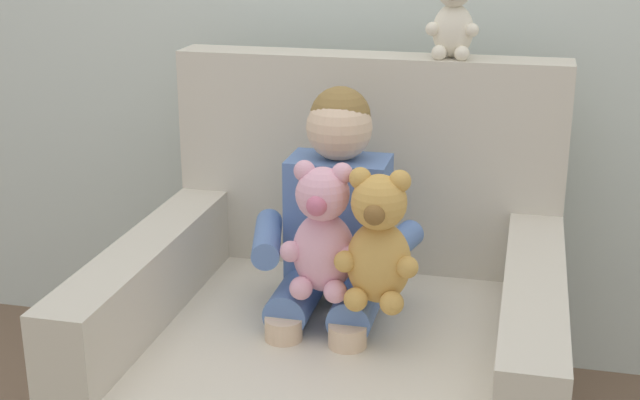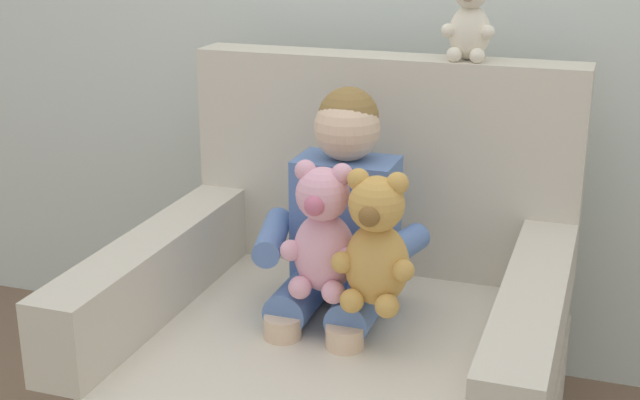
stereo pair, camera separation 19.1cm
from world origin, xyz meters
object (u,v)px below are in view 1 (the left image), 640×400
Objects in this scene: plush_pink at (323,233)px; plush_honey at (378,243)px; seated_child at (333,234)px; plush_cream_on_backrest at (453,17)px; armchair at (339,355)px.

plush_pink is 1.00× the size of plush_honey.
plush_pink is at bearing -92.16° from seated_child.
plush_cream_on_backrest is at bearing 80.32° from plush_pink.
seated_child reaches higher than plush_honey.
plush_pink is 0.14m from plush_honey.
armchair is at bearing -133.54° from plush_cream_on_backrest.
armchair reaches higher than plush_honey.
seated_child is 2.47× the size of plush_pink.
plush_pink is 0.71m from plush_cream_on_backrest.
seated_child reaches higher than plush_pink.
plush_honey is at bearing 4.44° from plush_pink.
seated_child is 0.67m from plush_cream_on_backrest.
seated_child is 3.43× the size of plush_cream_on_backrest.
seated_child is at bearing 124.33° from armchair.
armchair is at bearing -59.90° from seated_child.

